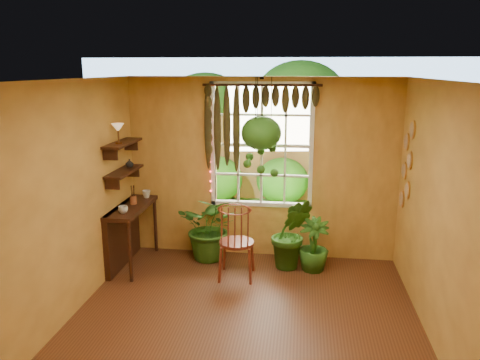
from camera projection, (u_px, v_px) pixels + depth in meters
The scene contains 23 objects.
floor at pixel (241, 333), 5.11m from camera, with size 4.50×4.50×0.00m, color brown.
ceiling at pixel (241, 80), 4.48m from camera, with size 4.50×4.50×0.00m, color white.
wall_back at pixel (261, 169), 6.96m from camera, with size 4.00×4.00×0.00m, color #E8B24F.
wall_left at pixel (58, 207), 5.05m from camera, with size 4.50×4.50×0.00m, color #E8B24F.
wall_right at pixel (445, 223), 4.53m from camera, with size 4.50×4.50×0.00m, color #E8B24F.
window at pixel (262, 145), 6.91m from camera, with size 1.52×0.10×1.86m.
valance_vine at pixel (255, 107), 6.67m from camera, with size 1.70×0.12×1.10m.
string_lights at pixel (210, 142), 6.91m from camera, with size 0.03×0.03×1.54m, color #FF2633, non-canonical shape.
wall_plates at pixel (407, 166), 6.21m from camera, with size 0.04×0.32×1.10m, color #FFF0D0, non-canonical shape.
counter_ledge at pixel (125, 228), 6.77m from camera, with size 0.40×1.20×0.90m.
shelf_lower at pixel (124, 171), 6.57m from camera, with size 0.25×0.90×0.04m, color #3D1C10.
shelf_upper at pixel (123, 143), 6.47m from camera, with size 0.25×0.90×0.04m, color #3D1C10.
backyard at pixel (288, 132), 11.40m from camera, with size 14.00×10.00×12.00m.
windsor_chair at pixel (236, 253), 6.36m from camera, with size 0.49×0.52×1.28m.
potted_plant_left at pixel (211, 227), 6.97m from camera, with size 0.91×0.79×1.01m, color #235115.
potted_plant_mid at pixel (291, 233), 6.65m from camera, with size 0.58×0.46×1.05m, color #235115.
potted_plant_right at pixel (313, 245), 6.60m from camera, with size 0.43×0.43×0.76m, color #235115.
hanging_basket at pixel (261, 137), 6.61m from camera, with size 0.57×0.57×1.41m.
cup_a at pixel (123, 210), 6.32m from camera, with size 0.13×0.13×0.10m, color silver.
cup_b at pixel (146, 194), 7.07m from camera, with size 0.12×0.12×0.11m, color beige.
brush_jar at pixel (133, 195), 6.73m from camera, with size 0.10×0.10×0.35m.
shelf_vase at pixel (129, 163), 6.74m from camera, with size 0.11×0.11×0.12m, color #B2AD99.
tiffany_lamp at pixel (118, 129), 6.26m from camera, with size 0.17×0.17×0.28m.
Camera 1 is at (0.60, -4.54, 2.82)m, focal length 35.00 mm.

